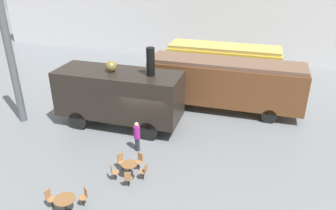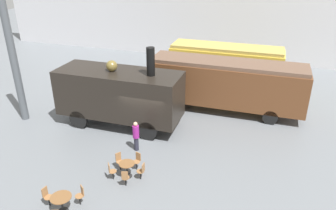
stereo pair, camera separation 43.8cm
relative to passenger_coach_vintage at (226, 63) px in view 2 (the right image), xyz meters
name	(u,v)px [view 2 (the right image)]	position (x,y,z in m)	size (l,w,h in m)	color
ground_plane	(146,135)	(-3.08, -8.74, -1.94)	(80.00, 80.00, 0.00)	slate
backdrop_wall	(207,11)	(-3.08, 7.07, 2.56)	(44.00, 0.15, 9.00)	silver
passenger_coach_vintage	(226,63)	(0.00, 0.00, 0.00)	(8.29, 2.42, 3.25)	gold
passenger_coach_wooden	(226,82)	(0.67, -4.08, 0.02)	(9.86, 2.40, 3.37)	brown
steam_locomotive	(120,93)	(-4.99, -7.98, 0.12)	(7.30, 2.60, 4.96)	black
cafe_table_near	(127,167)	(-2.52, -12.57, -1.40)	(0.74, 0.74, 0.73)	black
cafe_table_mid	(61,200)	(-4.07, -15.47, -1.37)	(0.85, 0.85, 0.73)	black
cafe_chair_0	(125,177)	(-2.29, -13.28, -1.43)	(0.37, 0.39, 0.87)	black
cafe_chair_1	(142,170)	(-1.78, -12.57, -1.43)	(0.36, 0.36, 0.87)	black
cafe_chair_2	(137,160)	(-2.30, -11.87, -1.43)	(0.37, 0.39, 0.87)	black
cafe_chair_3	(119,160)	(-3.12, -12.14, -1.43)	(0.40, 0.40, 0.87)	black
cafe_chair_4	(111,170)	(-3.12, -13.01, -1.43)	(0.40, 0.40, 0.87)	black
cafe_chair_6	(81,194)	(-3.57, -14.85, -1.43)	(0.40, 0.41, 0.87)	black
cafe_chair_7	(47,195)	(-4.86, -15.35, -1.43)	(0.37, 0.36, 0.87)	black
visitor_person	(136,135)	(-2.99, -10.36, -1.03)	(0.34, 0.34, 1.68)	#262633
support_pillar	(13,57)	(-11.08, -9.17, 2.06)	(0.44, 0.44, 8.00)	#4C5156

